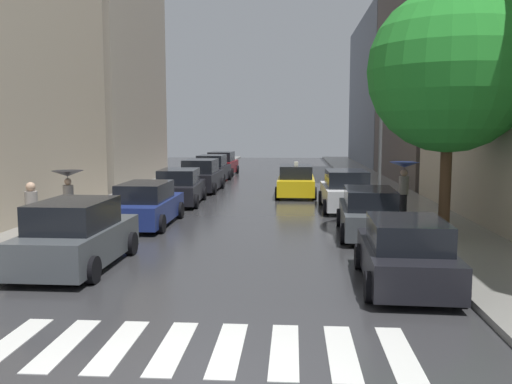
# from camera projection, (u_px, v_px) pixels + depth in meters

# --- Properties ---
(ground_plane) EXTENTS (28.00, 72.00, 0.04)m
(ground_plane) POSITION_uv_depth(u_px,v_px,m) (267.00, 191.00, 30.95)
(ground_plane) COLOR #313134
(sidewalk_left) EXTENTS (3.00, 72.00, 0.15)m
(sidewalk_left) POSITION_uv_depth(u_px,v_px,m) (155.00, 189.00, 31.39)
(sidewalk_left) COLOR gray
(sidewalk_left) RESTS_ON ground
(sidewalk_right) EXTENTS (3.00, 72.00, 0.15)m
(sidewalk_right) POSITION_uv_depth(u_px,v_px,m) (383.00, 190.00, 30.50)
(sidewalk_right) COLOR gray
(sidewalk_right) RESTS_ON ground
(crosswalk_stripes) EXTENTS (6.75, 2.20, 0.01)m
(crosswalk_stripes) POSITION_uv_depth(u_px,v_px,m) (200.00, 348.00, 8.70)
(crosswalk_stripes) COLOR silver
(crosswalk_stripes) RESTS_ON ground
(building_left_mid) EXTENTS (6.00, 12.22, 20.10)m
(building_left_mid) POSITION_uv_depth(u_px,v_px,m) (95.00, 24.00, 33.92)
(building_left_mid) COLOR #9E9384
(building_left_mid) RESTS_ON ground
(building_right_mid) EXTENTS (6.00, 15.18, 23.67)m
(building_right_mid) POSITION_uv_depth(u_px,v_px,m) (442.00, 0.00, 35.08)
(building_right_mid) COLOR #564C47
(building_right_mid) RESTS_ON ground
(building_right_far) EXTENTS (6.00, 20.52, 14.17)m
(building_right_far) POSITION_uv_depth(u_px,v_px,m) (391.00, 93.00, 53.53)
(building_right_far) COLOR slate
(building_right_far) RESTS_ON ground
(parked_car_left_nearest) EXTENTS (2.08, 4.37, 1.74)m
(parked_car_left_nearest) POSITION_uv_depth(u_px,v_px,m) (77.00, 236.00, 13.69)
(parked_car_left_nearest) COLOR #474C51
(parked_car_left_nearest) RESTS_ON ground
(parked_car_left_second) EXTENTS (1.99, 4.67, 1.58)m
(parked_car_left_second) POSITION_uv_depth(u_px,v_px,m) (147.00, 205.00, 19.77)
(parked_car_left_second) COLOR navy
(parked_car_left_second) RESTS_ON ground
(parked_car_left_third) EXTENTS (2.25, 4.56, 1.65)m
(parked_car_left_third) POSITION_uv_depth(u_px,v_px,m) (180.00, 188.00, 25.33)
(parked_car_left_third) COLOR black
(parked_car_left_third) RESTS_ON ground
(parked_car_left_fourth) EXTENTS (2.18, 4.55, 1.81)m
(parked_car_left_fourth) POSITION_uv_depth(u_px,v_px,m) (201.00, 177.00, 30.53)
(parked_car_left_fourth) COLOR black
(parked_car_left_fourth) RESTS_ON ground
(parked_car_left_fifth) EXTENTS (2.20, 4.32, 1.80)m
(parked_car_left_fifth) POSITION_uv_depth(u_px,v_px,m) (212.00, 169.00, 36.02)
(parked_car_left_fifth) COLOR black
(parked_car_left_fifth) RESTS_ON ground
(parked_car_left_sixth) EXTENTS (2.28, 4.65, 1.78)m
(parked_car_left_sixth) POSITION_uv_depth(u_px,v_px,m) (222.00, 164.00, 41.49)
(parked_car_left_sixth) COLOR maroon
(parked_car_left_sixth) RESTS_ON ground
(parked_car_right_nearest) EXTENTS (2.14, 4.13, 1.53)m
(parked_car_right_nearest) POSITION_uv_depth(u_px,v_px,m) (405.00, 254.00, 12.11)
(parked_car_right_nearest) COLOR black
(parked_car_right_nearest) RESTS_ON ground
(parked_car_right_second) EXTENTS (2.14, 4.70, 1.57)m
(parked_car_right_second) POSITION_uv_depth(u_px,v_px,m) (369.00, 213.00, 17.90)
(parked_car_right_second) COLOR #474C51
(parked_car_right_second) RESTS_ON ground
(parked_car_right_third) EXTENTS (2.18, 4.61, 1.74)m
(parked_car_right_third) POSITION_uv_depth(u_px,v_px,m) (346.00, 191.00, 23.57)
(parked_car_right_third) COLOR silver
(parked_car_right_third) RESTS_ON ground
(taxi_midroad) EXTENTS (2.10, 4.71, 1.81)m
(taxi_midroad) POSITION_uv_depth(u_px,v_px,m) (296.00, 181.00, 28.45)
(taxi_midroad) COLOR yellow
(taxi_midroad) RESTS_ON ground
(pedestrian_foreground) EXTENTS (1.08, 1.08, 1.90)m
(pedestrian_foreground) POSITION_uv_depth(u_px,v_px,m) (68.00, 184.00, 19.03)
(pedestrian_foreground) COLOR brown
(pedestrian_foreground) RESTS_ON sidewalk_left
(pedestrian_by_kerb) EXTENTS (0.36, 0.36, 1.82)m
(pedestrian_by_kerb) POSITION_uv_depth(u_px,v_px,m) (32.00, 211.00, 15.83)
(pedestrian_by_kerb) COLOR brown
(pedestrian_by_kerb) RESTS_ON sidewalk_left
(pedestrian_far_side) EXTENTS (1.11, 1.11, 2.10)m
(pedestrian_far_side) POSITION_uv_depth(u_px,v_px,m) (404.00, 176.00, 20.63)
(pedestrian_far_side) COLOR black
(pedestrian_far_side) RESTS_ON sidewalk_right
(street_tree_right) EXTENTS (5.12, 5.12, 7.72)m
(street_tree_right) POSITION_uv_depth(u_px,v_px,m) (450.00, 71.00, 16.86)
(street_tree_right) COLOR #513823
(street_tree_right) RESTS_ON sidewalk_right
(lamp_post_right) EXTENTS (0.60, 0.28, 6.53)m
(lamp_post_right) POSITION_uv_depth(u_px,v_px,m) (381.00, 120.00, 25.42)
(lamp_post_right) COLOR #595B60
(lamp_post_right) RESTS_ON sidewalk_right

